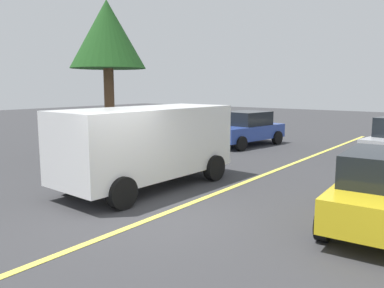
# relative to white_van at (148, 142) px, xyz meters

# --- Properties ---
(ground_plane) EXTENTS (80.00, 80.00, 0.00)m
(ground_plane) POSITION_rel_white_van_xyz_m (-1.82, -1.92, -1.27)
(ground_plane) COLOR #38383A
(lane_marking_centre) EXTENTS (28.00, 0.16, 0.01)m
(lane_marking_centre) POSITION_rel_white_van_xyz_m (1.18, -1.92, -1.26)
(lane_marking_centre) COLOR #E0D14C
(white_van) EXTENTS (5.26, 2.40, 2.20)m
(white_van) POSITION_rel_white_van_xyz_m (0.00, 0.00, 0.00)
(white_van) COLOR white
(white_van) RESTS_ON ground_plane
(car_blue_crossing) EXTENTS (4.28, 2.57, 1.60)m
(car_blue_crossing) POSITION_rel_white_van_xyz_m (8.37, 1.74, -0.46)
(car_blue_crossing) COLOR #2D479E
(car_blue_crossing) RESTS_ON ground_plane
(tree_left_verge) EXTENTS (2.89, 2.89, 6.03)m
(tree_left_verge) POSITION_rel_white_van_xyz_m (2.43, 4.43, 3.40)
(tree_left_verge) COLOR #513823
(tree_left_verge) RESTS_ON ground_plane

